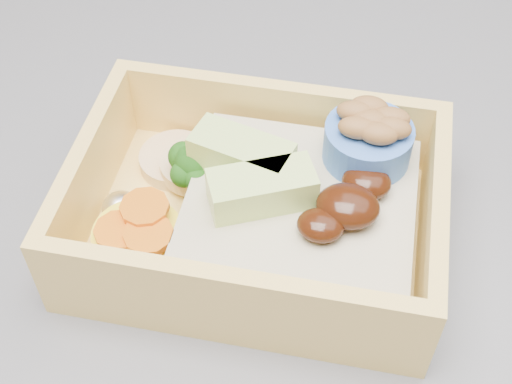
# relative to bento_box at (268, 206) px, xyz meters

# --- Properties ---
(bento_box) EXTENTS (0.20, 0.15, 0.07)m
(bento_box) POSITION_rel_bento_box_xyz_m (0.00, 0.00, 0.00)
(bento_box) COLOR #F7CC66
(bento_box) RESTS_ON island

